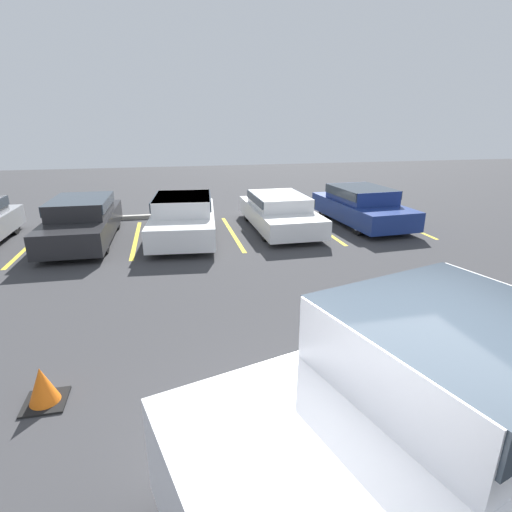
# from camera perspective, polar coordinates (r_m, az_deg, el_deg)

# --- Properties ---
(ground_plane) EXTENTS (60.00, 60.00, 0.00)m
(ground_plane) POSITION_cam_1_polar(r_m,az_deg,el_deg) (4.54, 17.84, -30.78)
(ground_plane) COLOR #38383A
(stall_stripe_b) EXTENTS (0.12, 4.17, 0.01)m
(stall_stripe_b) POSITION_cam_1_polar(r_m,az_deg,el_deg) (13.23, -29.62, 1.39)
(stall_stripe_b) COLOR yellow
(stall_stripe_b) RESTS_ON ground_plane
(stall_stripe_c) EXTENTS (0.12, 4.17, 0.01)m
(stall_stripe_c) POSITION_cam_1_polar(r_m,az_deg,el_deg) (12.65, -16.76, 2.39)
(stall_stripe_c) COLOR yellow
(stall_stripe_c) RESTS_ON ground_plane
(stall_stripe_d) EXTENTS (0.12, 4.17, 0.01)m
(stall_stripe_d) POSITION_cam_1_polar(r_m,az_deg,el_deg) (12.76, -3.40, 3.30)
(stall_stripe_d) COLOR yellow
(stall_stripe_d) RESTS_ON ground_plane
(stall_stripe_e) EXTENTS (0.12, 4.17, 0.01)m
(stall_stripe_e) POSITION_cam_1_polar(r_m,az_deg,el_deg) (13.53, 9.09, 4.00)
(stall_stripe_e) COLOR yellow
(stall_stripe_e) RESTS_ON ground_plane
(stall_stripe_f) EXTENTS (0.12, 4.17, 0.01)m
(stall_stripe_f) POSITION_cam_1_polar(r_m,az_deg,el_deg) (14.86, 19.82, 4.44)
(stall_stripe_f) COLOR yellow
(stall_stripe_f) RESTS_ON ground_plane
(pickup_truck) EXTENTS (5.92, 3.49, 1.86)m
(pickup_truck) POSITION_cam_1_polar(r_m,az_deg,el_deg) (4.46, 28.02, -17.46)
(pickup_truck) COLOR silver
(pickup_truck) RESTS_ON ground_plane
(parked_sedan_b) EXTENTS (1.78, 4.50, 1.27)m
(parked_sedan_b) POSITION_cam_1_polar(r_m,az_deg,el_deg) (12.78, -23.56, 4.88)
(parked_sedan_b) COLOR #232326
(parked_sedan_b) RESTS_ON ground_plane
(parked_sedan_c) EXTENTS (2.23, 4.45, 1.27)m
(parked_sedan_c) POSITION_cam_1_polar(r_m,az_deg,el_deg) (12.29, -10.33, 5.67)
(parked_sedan_c) COLOR silver
(parked_sedan_c) RESTS_ON ground_plane
(parked_sedan_d) EXTENTS (1.82, 4.48, 1.12)m
(parked_sedan_d) POSITION_cam_1_polar(r_m,az_deg,el_deg) (13.20, 3.32, 6.52)
(parked_sedan_d) COLOR silver
(parked_sedan_d) RESTS_ON ground_plane
(parked_sedan_e) EXTENTS (2.06, 4.38, 1.26)m
(parked_sedan_e) POSITION_cam_1_polar(r_m,az_deg,el_deg) (14.27, 14.83, 7.12)
(parked_sedan_e) COLOR navy
(parked_sedan_e) RESTS_ON ground_plane
(traffic_cone) EXTENTS (0.51, 0.51, 0.51)m
(traffic_cone) POSITION_cam_1_polar(r_m,az_deg,el_deg) (5.90, -28.18, -16.20)
(traffic_cone) COLOR black
(traffic_cone) RESTS_ON ground_plane
(wheel_stop_curb) EXTENTS (1.91, 0.20, 0.14)m
(wheel_stop_curb) POSITION_cam_1_polar(r_m,az_deg,el_deg) (15.21, -15.92, 5.40)
(wheel_stop_curb) COLOR #B7B2A8
(wheel_stop_curb) RESTS_ON ground_plane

